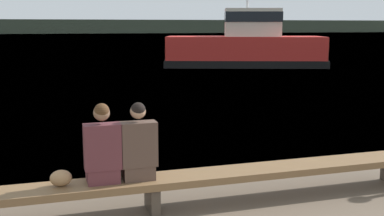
% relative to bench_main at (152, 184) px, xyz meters
% --- Properties ---
extents(water_surface, '(240.00, 240.00, 0.00)m').
position_rel_bench_main_xyz_m(water_surface, '(0.75, 121.55, -0.37)').
color(water_surface, '#426B8E').
rests_on(water_surface, ground).
extents(far_shoreline, '(600.00, 12.00, 4.05)m').
position_rel_bench_main_xyz_m(far_shoreline, '(0.75, 144.81, 1.65)').
color(far_shoreline, '#384233').
rests_on(far_shoreline, ground).
extents(bench_main, '(8.16, 0.54, 0.45)m').
position_rel_bench_main_xyz_m(bench_main, '(0.00, 0.00, 0.00)').
color(bench_main, brown).
rests_on(bench_main, ground).
extents(person_left, '(0.46, 0.40, 1.01)m').
position_rel_bench_main_xyz_m(person_left, '(-0.62, 0.01, 0.50)').
color(person_left, '#56282D').
rests_on(person_left, bench_main).
extents(person_right, '(0.46, 0.40, 1.01)m').
position_rel_bench_main_xyz_m(person_right, '(-0.17, 0.01, 0.49)').
color(person_right, '#4C382D').
rests_on(person_right, bench_main).
extents(shopping_bag, '(0.26, 0.17, 0.21)m').
position_rel_bench_main_xyz_m(shopping_bag, '(-1.13, 0.03, 0.18)').
color(shopping_bag, '#9E754C').
rests_on(shopping_bag, bench_main).
extents(tugboat_red, '(9.92, 6.43, 6.21)m').
position_rel_bench_main_xyz_m(tugboat_red, '(10.26, 20.50, 0.70)').
color(tugboat_red, red).
rests_on(tugboat_red, water_surface).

